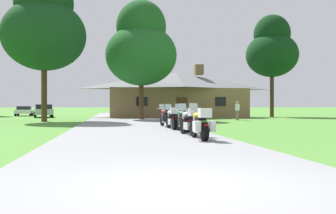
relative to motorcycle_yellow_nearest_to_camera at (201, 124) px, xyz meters
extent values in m
plane|color=#4C8433|center=(-2.00, 12.68, -0.61)|extent=(500.00, 500.00, 0.00)
cube|color=gray|center=(-2.00, 10.68, -0.58)|extent=(6.40, 80.00, 0.06)
cylinder|color=black|center=(-0.03, 0.96, -0.23)|extent=(0.13, 0.64, 0.64)
cylinder|color=black|center=(0.02, -0.48, -0.23)|extent=(0.18, 0.64, 0.64)
cube|color=silver|center=(-0.01, 0.22, -0.17)|extent=(0.28, 0.57, 0.30)
ellipsoid|color=gold|center=(-0.02, 0.48, 0.28)|extent=(0.32, 0.53, 0.26)
cube|color=black|center=(0.00, 0.02, 0.19)|extent=(0.30, 0.53, 0.10)
cylinder|color=silver|center=(-0.03, 0.92, 0.47)|extent=(0.66, 0.05, 0.03)
cylinder|color=silver|center=(-0.03, 0.96, 0.13)|extent=(0.07, 0.24, 0.73)
cube|color=#B2BCC6|center=(-0.04, 1.02, 0.61)|extent=(0.32, 0.12, 0.27)
sphere|color=silver|center=(-0.03, 0.92, 0.33)|extent=(0.11, 0.11, 0.11)
cube|color=silver|center=(0.02, -0.53, 0.41)|extent=(0.41, 0.37, 0.32)
cube|color=red|center=(0.02, -0.70, 0.00)|extent=(0.14, 0.03, 0.06)
cylinder|color=silver|center=(0.14, -0.15, -0.33)|extent=(0.09, 0.55, 0.07)
cube|color=silver|center=(-0.25, -0.44, -0.05)|extent=(0.21, 0.41, 0.36)
cube|color=silver|center=(0.27, -0.42, -0.05)|extent=(0.21, 0.41, 0.36)
cylinder|color=black|center=(-0.09, 2.83, -0.23)|extent=(0.17, 0.65, 0.64)
cylinder|color=black|center=(0.05, 1.40, -0.23)|extent=(0.22, 0.65, 0.64)
cube|color=silver|center=(-0.02, 2.10, -0.17)|extent=(0.31, 0.58, 0.30)
ellipsoid|color=#B2B5BC|center=(-0.05, 2.36, 0.28)|extent=(0.35, 0.55, 0.26)
cube|color=black|center=(0.00, 1.90, 0.19)|extent=(0.33, 0.55, 0.10)
cylinder|color=silver|center=(-0.09, 2.79, 0.47)|extent=(0.66, 0.10, 0.03)
cylinder|color=silver|center=(-0.09, 2.83, 0.13)|extent=(0.08, 0.24, 0.73)
cube|color=#B2BCC6|center=(-0.10, 2.89, 0.61)|extent=(0.33, 0.14, 0.27)
sphere|color=silver|center=(-0.09, 2.79, 0.33)|extent=(0.11, 0.11, 0.11)
cube|color=#B7B7BC|center=(0.06, 1.35, 0.41)|extent=(0.43, 0.40, 0.32)
cube|color=red|center=(0.07, 1.18, 0.00)|extent=(0.14, 0.04, 0.06)
cylinder|color=silver|center=(0.16, 1.73, -0.33)|extent=(0.12, 0.55, 0.07)
cylinder|color=black|center=(0.09, 4.91, -0.23)|extent=(0.16, 0.65, 0.64)
cylinder|color=black|center=(0.21, 3.47, -0.23)|extent=(0.21, 0.65, 0.64)
cube|color=silver|center=(0.15, 4.17, -0.17)|extent=(0.31, 0.58, 0.30)
ellipsoid|color=#195B33|center=(0.13, 4.43, 0.28)|extent=(0.34, 0.54, 0.26)
cube|color=black|center=(0.16, 3.97, 0.19)|extent=(0.32, 0.54, 0.10)
cylinder|color=silver|center=(0.09, 4.87, 0.47)|extent=(0.66, 0.09, 0.03)
cylinder|color=silver|center=(0.09, 4.91, 0.13)|extent=(0.08, 0.24, 0.73)
cube|color=#B2BCC6|center=(0.08, 4.97, 0.61)|extent=(0.33, 0.14, 0.27)
sphere|color=silver|center=(0.09, 4.87, 0.33)|extent=(0.11, 0.11, 0.11)
cube|color=black|center=(0.21, 3.42, 0.41)|extent=(0.43, 0.39, 0.32)
cube|color=red|center=(0.22, 3.25, 0.00)|extent=(0.14, 0.04, 0.06)
cylinder|color=silver|center=(0.32, 3.80, -0.33)|extent=(0.11, 0.55, 0.07)
cube|color=black|center=(-0.06, 3.50, -0.05)|extent=(0.23, 0.42, 0.36)
cube|color=black|center=(0.46, 3.54, -0.05)|extent=(0.23, 0.42, 0.36)
cylinder|color=black|center=(-0.12, 6.83, -0.23)|extent=(0.14, 0.64, 0.64)
cylinder|color=black|center=(-0.05, 5.39, -0.23)|extent=(0.19, 0.65, 0.64)
cube|color=silver|center=(-0.08, 6.09, -0.17)|extent=(0.29, 0.57, 0.30)
ellipsoid|color=#B2B5BC|center=(-0.10, 6.35, 0.28)|extent=(0.33, 0.53, 0.26)
cube|color=black|center=(-0.07, 5.89, 0.19)|extent=(0.31, 0.53, 0.10)
cylinder|color=silver|center=(-0.12, 6.79, 0.47)|extent=(0.66, 0.07, 0.03)
cylinder|color=silver|center=(-0.12, 6.83, 0.13)|extent=(0.07, 0.24, 0.73)
cube|color=#B2BCC6|center=(-0.13, 6.89, 0.61)|extent=(0.33, 0.13, 0.27)
sphere|color=silver|center=(-0.12, 6.79, 0.33)|extent=(0.11, 0.11, 0.11)
cube|color=#B7B7BC|center=(-0.04, 5.34, 0.41)|extent=(0.42, 0.38, 0.32)
cube|color=red|center=(-0.04, 5.17, 0.00)|extent=(0.14, 0.04, 0.06)
cylinder|color=silver|center=(0.08, 5.72, -0.33)|extent=(0.10, 0.55, 0.07)
cylinder|color=black|center=(-0.15, 9.18, -0.23)|extent=(0.19, 0.65, 0.64)
cylinder|color=black|center=(0.02, 7.75, -0.23)|extent=(0.23, 0.65, 0.64)
cube|color=silver|center=(-0.06, 8.44, -0.17)|extent=(0.33, 0.59, 0.30)
ellipsoid|color=maroon|center=(-0.10, 8.70, 0.28)|extent=(0.36, 0.55, 0.26)
cube|color=black|center=(-0.04, 8.25, 0.19)|extent=(0.34, 0.55, 0.10)
cylinder|color=silver|center=(-0.15, 9.14, 0.47)|extent=(0.66, 0.11, 0.03)
cylinder|color=silver|center=(-0.15, 9.18, 0.13)|extent=(0.09, 0.24, 0.73)
cube|color=#B2BCC6|center=(-0.16, 9.24, 0.61)|extent=(0.33, 0.15, 0.27)
sphere|color=silver|center=(-0.15, 9.14, 0.33)|extent=(0.11, 0.11, 0.11)
cube|color=black|center=(0.03, 7.70, 0.41)|extent=(0.44, 0.41, 0.32)
cube|color=red|center=(0.05, 7.53, 0.00)|extent=(0.14, 0.05, 0.06)
cylinder|color=silver|center=(0.12, 8.08, -0.33)|extent=(0.14, 0.55, 0.07)
cube|color=black|center=(-0.24, 7.77, -0.05)|extent=(0.25, 0.42, 0.36)
cube|color=black|center=(0.27, 7.83, -0.05)|extent=(0.25, 0.42, 0.36)
cube|color=brown|center=(3.69, 26.85, 0.92)|extent=(14.10, 6.99, 3.06)
pyramid|color=slate|center=(3.69, 26.85, 3.34)|extent=(14.94, 7.41, 1.78)
cube|color=brown|center=(6.23, 26.85, 4.58)|extent=(0.90, 0.90, 1.10)
cube|color=#472D19|center=(3.69, 23.33, 0.44)|extent=(1.10, 0.08, 2.10)
cube|color=black|center=(-0.26, 23.33, 1.08)|extent=(1.10, 0.06, 0.90)
cube|color=black|center=(7.64, 23.33, 1.08)|extent=(1.10, 0.06, 0.90)
cylinder|color=#75664C|center=(7.69, 18.26, -0.18)|extent=(0.14, 0.14, 0.86)
cylinder|color=#75664C|center=(7.56, 18.14, -0.18)|extent=(0.14, 0.14, 0.86)
cube|color=silver|center=(7.63, 18.20, 0.53)|extent=(0.41, 0.41, 0.56)
cylinder|color=silver|center=(7.80, 18.36, 0.51)|extent=(0.09, 0.09, 0.58)
cylinder|color=silver|center=(7.46, 18.05, 0.51)|extent=(0.09, 0.09, 0.58)
sphere|color=tan|center=(7.63, 18.20, 0.95)|extent=(0.21, 0.21, 0.21)
cylinder|color=#B2AD99|center=(7.63, 18.20, 1.05)|extent=(0.22, 0.22, 0.05)
cylinder|color=#422D19|center=(-0.54, 20.61, 1.41)|extent=(0.44, 0.44, 4.04)
ellipsoid|color=#1E5623|center=(-0.54, 20.61, 5.19)|extent=(6.39, 6.39, 5.43)
ellipsoid|color=#1B4E20|center=(-0.54, 20.61, 7.74)|extent=(4.47, 4.47, 4.79)
cylinder|color=#422D19|center=(14.70, 26.96, 2.08)|extent=(0.44, 0.44, 5.38)
ellipsoid|color=#0F3314|center=(14.70, 26.96, 6.38)|extent=(5.83, 5.83, 4.96)
ellipsoid|color=black|center=(14.70, 26.96, 8.71)|extent=(4.08, 4.08, 4.37)
cylinder|color=#422D19|center=(-8.44, 17.74, 1.91)|extent=(0.44, 0.44, 5.03)
ellipsoid|color=#143D19|center=(-8.44, 17.74, 6.22)|extent=(6.55, 6.55, 5.57)
ellipsoid|color=#123716|center=(-8.44, 17.74, 8.84)|extent=(4.58, 4.58, 4.91)
cube|color=#ADAFB7|center=(-10.52, 29.03, 0.01)|extent=(2.77, 4.89, 0.60)
cube|color=black|center=(-10.48, 28.84, 0.55)|extent=(2.27, 3.49, 0.48)
cylinder|color=black|center=(-11.65, 30.24, -0.29)|extent=(0.35, 0.67, 0.64)
cylinder|color=black|center=(-10.00, 30.60, -0.29)|extent=(0.35, 0.67, 0.64)
cylinder|color=black|center=(-11.05, 27.46, -0.29)|extent=(0.35, 0.67, 0.64)
cylinder|color=black|center=(-9.39, 27.82, -0.29)|extent=(0.35, 0.67, 0.64)
cube|color=silver|center=(-13.95, 35.46, -0.06)|extent=(2.33, 4.39, 0.46)
cube|color=black|center=(-13.96, 35.56, 0.38)|extent=(1.84, 2.07, 0.42)
cylinder|color=black|center=(-14.95, 36.65, -0.29)|extent=(0.30, 0.66, 0.64)
cylinder|color=black|center=(-13.27, 36.85, -0.29)|extent=(0.30, 0.66, 0.64)
cylinder|color=black|center=(-14.63, 34.06, -0.29)|extent=(0.30, 0.66, 0.64)
cylinder|color=black|center=(-12.95, 34.27, -0.29)|extent=(0.30, 0.66, 0.64)
camera|label=1|loc=(-3.07, -12.79, 0.65)|focal=39.80mm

